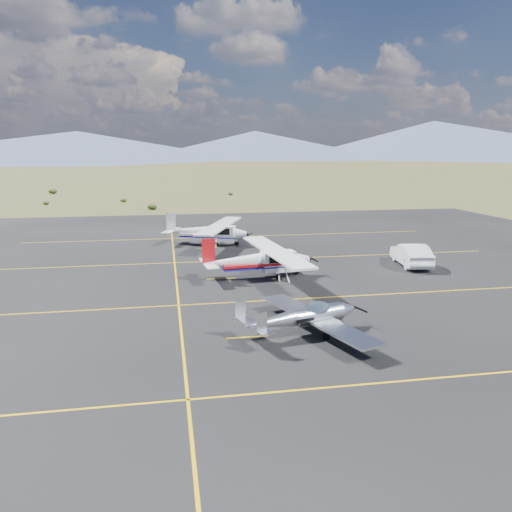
{
  "coord_description": "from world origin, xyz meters",
  "views": [
    {
      "loc": [
        -6.51,
        -25.13,
        8.54
      ],
      "look_at": [
        -0.68,
        6.97,
        1.6
      ],
      "focal_mm": 35.0,
      "sensor_mm": 36.0,
      "label": 1
    }
  ],
  "objects_px": {
    "sedan": "(411,254)",
    "aircraft_plain": "(208,231)",
    "aircraft_low_wing": "(306,317)",
    "aircraft_cessna": "(259,260)"
  },
  "relations": [
    {
      "from": "aircraft_low_wing",
      "to": "aircraft_plain",
      "type": "bearing_deg",
      "value": 78.39
    },
    {
      "from": "aircraft_low_wing",
      "to": "aircraft_cessna",
      "type": "xyz_separation_m",
      "value": [
        -0.17,
        10.85,
        0.41
      ]
    },
    {
      "from": "aircraft_low_wing",
      "to": "aircraft_plain",
      "type": "distance_m",
      "value": 23.71
    },
    {
      "from": "sedan",
      "to": "aircraft_plain",
      "type": "bearing_deg",
      "value": -28.7
    },
    {
      "from": "aircraft_low_wing",
      "to": "aircraft_cessna",
      "type": "bearing_deg",
      "value": 73.04
    },
    {
      "from": "aircraft_plain",
      "to": "sedan",
      "type": "bearing_deg",
      "value": -17.23
    },
    {
      "from": "sedan",
      "to": "aircraft_cessna",
      "type": "bearing_deg",
      "value": 16.73
    },
    {
      "from": "aircraft_low_wing",
      "to": "sedan",
      "type": "distance_m",
      "value": 17.16
    },
    {
      "from": "aircraft_cessna",
      "to": "aircraft_low_wing",
      "type": "bearing_deg",
      "value": -94.91
    },
    {
      "from": "aircraft_low_wing",
      "to": "sedan",
      "type": "bearing_deg",
      "value": 28.8
    }
  ]
}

